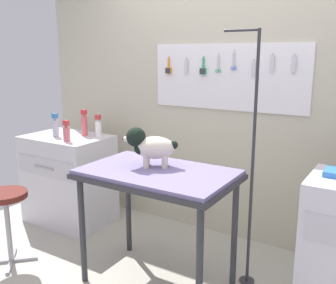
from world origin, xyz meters
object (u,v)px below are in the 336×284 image
Objects in this scene: grooming_arm at (251,172)px; dog at (149,146)px; counter_left at (69,179)px; stool at (6,206)px; pump_bottle_white at (84,125)px; grooming_table at (158,182)px.

grooming_arm is 0.73m from dog.
stool is (0.19, -0.83, 0.05)m from counter_left.
grooming_arm is 1.88m from stool.
stool is at bearing -87.57° from pump_bottle_white.
stool is (-1.15, -0.39, -0.29)m from grooming_table.
grooming_arm is (0.54, 0.35, 0.07)m from grooming_table.
dog is at bearing 153.17° from grooming_table.
counter_left is 3.43× the size of pump_bottle_white.
grooming_arm reaches higher than pump_bottle_white.
grooming_arm is at bearing 23.67° from stool.
dog is 1.20m from pump_bottle_white.
grooming_table is at bearing -26.83° from dog.
grooming_arm is at bearing 25.02° from dog.
pump_bottle_white is at bearing 155.57° from grooming_table.
grooming_table is 1.79× the size of stool.
counter_left is at bearing 177.21° from grooming_arm.
pump_bottle_white is at bearing 155.80° from dog.
grooming_table is at bearing -18.24° from counter_left.
stool is at bearing -156.33° from grooming_arm.
counter_left reaches higher than stool.
pump_bottle_white is (-1.73, 0.19, 0.14)m from grooming_arm.
pump_bottle_white is (-1.19, 0.54, 0.21)m from grooming_table.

